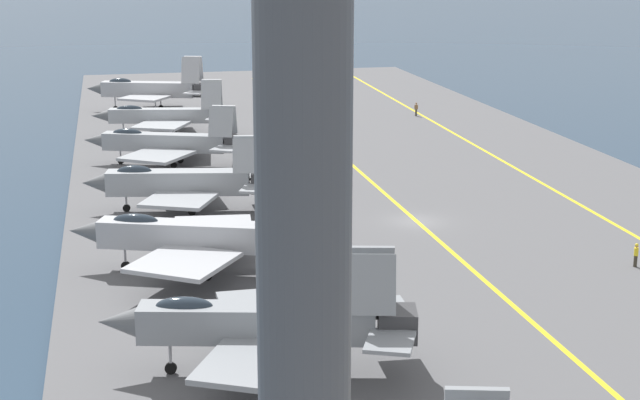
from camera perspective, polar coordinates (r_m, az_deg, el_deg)
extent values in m
plane|color=#23384C|center=(76.91, 5.63, -1.53)|extent=(2000.00, 2000.00, 0.00)
cube|color=#565659|center=(76.85, 5.64, -1.38)|extent=(192.82, 53.69, 0.40)
cube|color=yellow|center=(82.43, 15.46, -0.60)|extent=(173.51, 3.77, 0.01)
cube|color=yellow|center=(76.80, 5.64, -1.24)|extent=(173.54, 0.36, 0.01)
cube|color=gray|center=(48.96, -3.72, -7.15)|extent=(4.43, 11.81, 1.79)
cone|color=#5B5E60|center=(49.97, -11.58, -6.97)|extent=(2.16, 2.55, 1.70)
cube|color=#38383A|center=(48.90, 4.51, -7.19)|extent=(2.43, 2.32, 1.52)
ellipsoid|color=#232D38|center=(49.07, -7.91, -6.15)|extent=(1.61, 3.00, 0.98)
cube|color=gray|center=(45.84, -3.57, -9.50)|extent=(7.16, 7.00, 0.28)
cube|color=gray|center=(52.50, -2.96, -6.28)|extent=(5.51, 5.14, 0.28)
cube|color=gray|center=(47.12, 3.09, -4.95)|extent=(1.39, 2.37, 2.91)
cube|color=gray|center=(48.89, 3.02, -4.21)|extent=(1.39, 2.37, 2.91)
cube|color=gray|center=(46.75, 4.09, -8.24)|extent=(3.45, 3.14, 0.20)
cube|color=gray|center=(51.00, 3.82, -6.24)|extent=(2.92, 2.37, 0.20)
cylinder|color=#B2B2B7|center=(50.20, -8.70, -8.99)|extent=(0.16, 0.16, 1.87)
cylinder|color=black|center=(50.45, -8.67, -9.65)|extent=(0.35, 0.63, 0.60)
cylinder|color=#B2B2B7|center=(48.45, -2.38, -9.72)|extent=(0.16, 0.16, 1.87)
cylinder|color=black|center=(48.71, -2.37, -10.40)|extent=(0.35, 0.63, 0.60)
cylinder|color=#B2B2B7|center=(50.73, -2.22, -8.56)|extent=(0.16, 0.16, 1.87)
cylinder|color=black|center=(50.98, -2.21, -9.22)|extent=(0.35, 0.63, 0.60)
cube|color=#A8AAAF|center=(64.26, -7.44, -2.06)|extent=(5.94, 12.29, 1.78)
cone|color=#5B5E60|center=(66.48, -13.46, -1.78)|extent=(2.40, 2.79, 1.69)
cube|color=#38383A|center=(62.77, -0.91, -2.34)|extent=(2.62, 2.60, 1.52)
ellipsoid|color=#232D38|center=(65.10, -10.68, -1.20)|extent=(1.96, 3.18, 0.98)
cube|color=#A8AAAF|center=(60.87, -7.95, -3.61)|extent=(7.76, 7.66, 0.28)
cube|color=#A8AAAF|center=(67.80, -6.26, -1.65)|extent=(6.27, 5.95, 0.28)
cube|color=#A8AAAF|center=(61.45, -2.28, -0.49)|extent=(1.63, 2.51, 2.79)
cube|color=#A8AAAF|center=(63.23, -1.99, -0.05)|extent=(1.63, 2.51, 2.79)
cube|color=#A8AAAF|center=(60.68, -1.70, -2.95)|extent=(3.60, 3.44, 0.20)
cube|color=#A8AAAF|center=(65.01, -1.04, -1.74)|extent=(3.17, 2.80, 0.20)
cylinder|color=#B2B2B7|center=(66.10, -11.26, -3.33)|extent=(0.16, 0.16, 1.69)
cylinder|color=black|center=(66.27, -11.24, -3.78)|extent=(0.41, 0.64, 0.60)
cylinder|color=#B2B2B7|center=(63.32, -6.58, -3.94)|extent=(0.16, 0.16, 1.69)
cylinder|color=black|center=(63.49, -6.56, -4.41)|extent=(0.41, 0.64, 0.60)
cylinder|color=#B2B2B7|center=(65.61, -6.04, -3.26)|extent=(0.16, 0.16, 1.69)
cylinder|color=black|center=(65.78, -6.03, -3.71)|extent=(0.41, 0.64, 0.60)
cube|color=#93999E|center=(79.52, -8.25, 1.03)|extent=(3.94, 11.57, 1.90)
cone|color=#5B5E60|center=(80.54, -12.94, 0.98)|extent=(2.17, 2.45, 1.80)
cube|color=#38383A|center=(79.04, -3.35, 1.08)|extent=(2.48, 2.22, 1.61)
ellipsoid|color=#232D38|center=(79.78, -10.75, 1.63)|extent=(1.53, 2.92, 1.04)
cube|color=#93999E|center=(76.36, -8.22, -0.01)|extent=(6.48, 6.51, 0.28)
cube|color=#93999E|center=(82.90, -7.72, 1.17)|extent=(5.17, 5.23, 0.28)
cube|color=#93999E|center=(77.60, -4.31, 2.56)|extent=(1.23, 2.28, 2.70)
cube|color=#93999E|center=(79.55, -4.25, 2.86)|extent=(1.23, 2.28, 2.70)
cube|color=#93999E|center=(76.78, -3.74, 0.66)|extent=(3.38, 3.00, 0.20)
cube|color=#93999E|center=(81.34, -3.64, 1.46)|extent=(2.82, 2.18, 0.20)
cylinder|color=#B2B2B7|center=(80.52, -11.20, -0.17)|extent=(0.16, 0.16, 1.47)
cylinder|color=black|center=(80.63, -11.19, -0.46)|extent=(0.33, 0.63, 0.60)
cylinder|color=#B2B2B7|center=(78.53, -7.47, -0.38)|extent=(0.16, 0.16, 1.47)
cylinder|color=black|center=(78.64, -7.46, -0.69)|extent=(0.33, 0.63, 0.60)
cylinder|color=#B2B2B7|center=(81.09, -7.29, 0.10)|extent=(0.16, 0.16, 1.47)
cylinder|color=black|center=(81.20, -7.28, -0.19)|extent=(0.33, 0.63, 0.60)
cube|color=#93999E|center=(96.59, -9.05, 3.34)|extent=(5.75, 11.94, 1.67)
cone|color=#5B5E60|center=(98.85, -12.96, 3.41)|extent=(2.28, 2.70, 1.59)
cube|color=#38383A|center=(94.76, -4.87, 3.26)|extent=(2.48, 2.51, 1.42)
ellipsoid|color=#232D38|center=(97.57, -11.14, 3.84)|extent=(1.88, 3.08, 0.92)
cube|color=#93999E|center=(93.07, -9.46, 2.56)|extent=(7.76, 7.60, 0.28)
cube|color=#93999E|center=(100.10, -8.19, 3.45)|extent=(6.36, 5.83, 0.28)
cube|color=#93999E|center=(93.80, -5.80, 4.52)|extent=(1.62, 2.45, 2.81)
cube|color=#93999E|center=(95.48, -5.56, 4.71)|extent=(1.62, 2.45, 2.81)
cube|color=#93999E|center=(92.73, -5.47, 2.99)|extent=(3.57, 3.39, 0.20)
cube|color=#93999E|center=(97.00, -4.87, 3.52)|extent=(3.16, 2.75, 0.20)
cylinder|color=#B2B2B7|center=(98.29, -11.53, 2.49)|extent=(0.16, 0.16, 1.47)
cylinder|color=black|center=(98.38, -11.51, 2.24)|extent=(0.41, 0.64, 0.60)
cylinder|color=#B2B2B7|center=(95.46, -8.51, 2.27)|extent=(0.16, 0.16, 1.47)
cylinder|color=black|center=(95.55, -8.50, 2.01)|extent=(0.41, 0.64, 0.60)
cylinder|color=#B2B2B7|center=(97.65, -8.13, 2.56)|extent=(0.16, 0.16, 1.47)
cylinder|color=black|center=(97.74, -8.12, 2.31)|extent=(0.41, 0.64, 0.60)
cube|color=#9EA3A8|center=(111.84, -9.21, 4.88)|extent=(3.77, 11.79, 1.57)
cone|color=#5B5E60|center=(112.97, -12.64, 4.81)|extent=(1.88, 2.46, 1.49)
cube|color=#38383A|center=(111.10, -5.64, 4.93)|extent=(2.13, 2.21, 1.33)
ellipsoid|color=#232D38|center=(112.26, -11.03, 5.22)|extent=(1.39, 2.96, 0.86)
cube|color=#9EA3A8|center=(108.54, -9.23, 4.31)|extent=(6.91, 6.81, 0.28)
cube|color=#9EA3A8|center=(115.21, -8.77, 4.92)|extent=(5.53, 5.33, 0.28)
cube|color=#9EA3A8|center=(110.01, -6.36, 6.08)|extent=(1.38, 2.36, 3.20)
cube|color=#9EA3A8|center=(111.64, -6.29, 6.21)|extent=(1.38, 2.36, 3.20)
cube|color=#9EA3A8|center=(108.99, -5.97, 4.73)|extent=(3.41, 3.07, 0.20)
cube|color=#9EA3A8|center=(113.28, -5.80, 5.11)|extent=(2.84, 2.26, 0.20)
cylinder|color=#B2B2B7|center=(112.79, -11.37, 4.06)|extent=(0.16, 0.16, 1.54)
cylinder|color=black|center=(112.87, -11.36, 3.82)|extent=(0.33, 0.63, 0.60)
cylinder|color=#B2B2B7|center=(110.88, -8.64, 4.00)|extent=(0.16, 0.16, 1.54)
cylinder|color=black|center=(110.97, -8.63, 3.76)|extent=(0.33, 0.63, 0.60)
cylinder|color=#B2B2B7|center=(113.02, -8.50, 4.20)|extent=(0.16, 0.16, 1.54)
cylinder|color=black|center=(113.11, -8.49, 3.97)|extent=(0.33, 0.63, 0.60)
cube|color=#A8AAAF|center=(129.09, -9.96, 6.36)|extent=(5.48, 12.06, 1.90)
cone|color=#5B5E60|center=(131.12, -12.93, 6.34)|extent=(2.41, 2.72, 1.80)
cube|color=#38383A|center=(127.39, -6.83, 6.37)|extent=(2.67, 2.53, 1.61)
ellipsoid|color=#232D38|center=(129.99, -11.55, 6.74)|extent=(1.89, 3.11, 1.04)
cube|color=#A8AAAF|center=(125.95, -10.16, 5.87)|extent=(6.70, 6.88, 0.28)
cube|color=#A8AAAF|center=(132.21, -9.41, 6.31)|extent=(4.99, 5.51, 0.28)
cube|color=#A8AAAF|center=(126.36, -7.55, 7.48)|extent=(1.65, 2.48, 3.31)
cube|color=#A8AAAF|center=(128.29, -7.35, 7.59)|extent=(1.65, 2.48, 3.31)
cube|color=#A8AAAF|center=(125.23, -7.28, 6.21)|extent=(3.54, 3.32, 0.20)
cube|color=#A8AAAF|center=(129.76, -6.83, 6.52)|extent=(3.08, 2.64, 0.20)
cylinder|color=#B2B2B7|center=(130.62, -11.83, 5.53)|extent=(0.16, 0.16, 1.89)
cylinder|color=black|center=(130.72, -11.82, 5.25)|extent=(0.39, 0.64, 0.60)
cylinder|color=#B2B2B7|center=(127.79, -9.55, 5.44)|extent=(0.16, 0.16, 1.89)
cylinder|color=black|center=(127.89, -9.54, 5.15)|extent=(0.39, 0.64, 0.60)
cylinder|color=#B2B2B7|center=(130.32, -9.25, 5.63)|extent=(0.16, 0.16, 1.89)
cylinder|color=black|center=(130.42, -9.24, 5.35)|extent=(0.39, 0.64, 0.60)
cylinder|color=#383328|center=(122.49, -2.49, 5.00)|extent=(0.24, 0.24, 0.91)
cube|color=#284CB2|center=(122.36, -2.49, 5.35)|extent=(0.32, 0.42, 0.60)
sphere|color=beige|center=(122.29, -2.50, 5.55)|extent=(0.22, 0.22, 0.22)
sphere|color=#284CB2|center=(122.29, -2.50, 5.57)|extent=(0.24, 0.24, 0.24)
cylinder|color=#383328|center=(124.40, 5.61, 5.08)|extent=(0.24, 0.24, 0.86)
cube|color=brown|center=(124.28, 5.62, 5.40)|extent=(0.45, 0.39, 0.55)
sphere|color=beige|center=(124.22, 5.62, 5.59)|extent=(0.22, 0.22, 0.22)
sphere|color=brown|center=(124.21, 5.62, 5.61)|extent=(0.24, 0.24, 0.24)
cylinder|color=#383328|center=(68.97, 17.88, -3.40)|extent=(0.24, 0.24, 0.80)
cube|color=yellow|center=(68.77, 17.92, -2.87)|extent=(0.46, 0.41, 0.53)
sphere|color=#9E7051|center=(68.66, 17.95, -2.56)|extent=(0.22, 0.22, 0.22)
sphere|color=yellow|center=(68.64, 17.95, -2.51)|extent=(0.24, 0.24, 0.24)
cylinder|color=#383328|center=(91.74, -0.30, 1.74)|extent=(0.24, 0.24, 0.90)
cube|color=red|center=(91.57, -0.30, 2.20)|extent=(0.45, 0.39, 0.59)
sphere|color=beige|center=(91.48, -0.31, 2.46)|extent=(0.22, 0.22, 0.22)
sphere|color=red|center=(91.47, -0.31, 2.49)|extent=(0.24, 0.24, 0.24)
cylinder|color=#4C4C4F|center=(5.20, -0.94, -7.13)|extent=(0.50, 0.50, 8.60)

